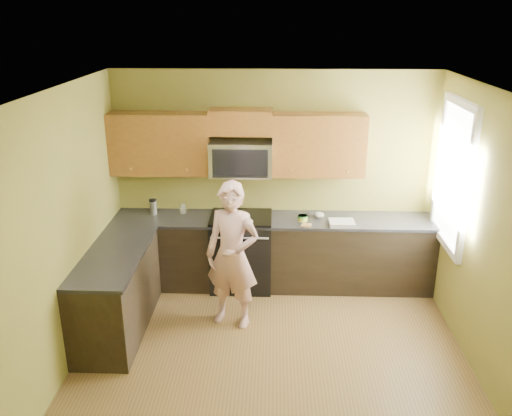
{
  "coord_description": "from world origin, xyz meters",
  "views": [
    {
      "loc": [
        0.0,
        -4.52,
        3.35
      ],
      "look_at": [
        -0.2,
        1.3,
        1.2
      ],
      "focal_mm": 37.61,
      "sensor_mm": 36.0,
      "label": 1
    }
  ],
  "objects_px": {
    "stove": "(241,251)",
    "woman": "(232,256)",
    "butter_tub": "(303,221)",
    "travel_mug": "(154,214)",
    "microwave": "(241,175)",
    "frying_pan": "(238,223)"
  },
  "relations": [
    {
      "from": "stove",
      "to": "woman",
      "type": "relative_size",
      "value": 0.57
    },
    {
      "from": "woman",
      "to": "butter_tub",
      "type": "xyz_separation_m",
      "value": [
        0.8,
        0.85,
        0.09
      ]
    },
    {
      "from": "woman",
      "to": "travel_mug",
      "type": "distance_m",
      "value": 1.48
    },
    {
      "from": "stove",
      "to": "woman",
      "type": "xyz_separation_m",
      "value": [
        -0.04,
        -0.89,
        0.36
      ]
    },
    {
      "from": "woman",
      "to": "travel_mug",
      "type": "bearing_deg",
      "value": 154.26
    },
    {
      "from": "travel_mug",
      "to": "butter_tub",
      "type": "bearing_deg",
      "value": -4.79
    },
    {
      "from": "travel_mug",
      "to": "microwave",
      "type": "bearing_deg",
      "value": 0.67
    },
    {
      "from": "stove",
      "to": "butter_tub",
      "type": "xyz_separation_m",
      "value": [
        0.76,
        -0.05,
        0.45
      ]
    },
    {
      "from": "frying_pan",
      "to": "butter_tub",
      "type": "xyz_separation_m",
      "value": [
        0.79,
        0.19,
        -0.03
      ]
    },
    {
      "from": "microwave",
      "to": "frying_pan",
      "type": "xyz_separation_m",
      "value": [
        -0.02,
        -0.36,
        -0.5
      ]
    },
    {
      "from": "stove",
      "to": "travel_mug",
      "type": "height_order",
      "value": "travel_mug"
    },
    {
      "from": "woman",
      "to": "travel_mug",
      "type": "height_order",
      "value": "woman"
    },
    {
      "from": "stove",
      "to": "microwave",
      "type": "relative_size",
      "value": 1.25
    },
    {
      "from": "travel_mug",
      "to": "frying_pan",
      "type": "bearing_deg",
      "value": -17.55
    },
    {
      "from": "woman",
      "to": "travel_mug",
      "type": "xyz_separation_m",
      "value": [
        -1.08,
        1.01,
        0.09
      ]
    },
    {
      "from": "woman",
      "to": "frying_pan",
      "type": "relative_size",
      "value": 3.48
    },
    {
      "from": "microwave",
      "to": "travel_mug",
      "type": "xyz_separation_m",
      "value": [
        -1.12,
        -0.01,
        -0.53
      ]
    },
    {
      "from": "microwave",
      "to": "travel_mug",
      "type": "height_order",
      "value": "microwave"
    },
    {
      "from": "woman",
      "to": "butter_tub",
      "type": "height_order",
      "value": "woman"
    },
    {
      "from": "butter_tub",
      "to": "frying_pan",
      "type": "bearing_deg",
      "value": -166.51
    },
    {
      "from": "stove",
      "to": "woman",
      "type": "height_order",
      "value": "woman"
    },
    {
      "from": "frying_pan",
      "to": "butter_tub",
      "type": "distance_m",
      "value": 0.81
    }
  ]
}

